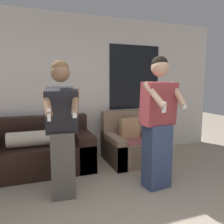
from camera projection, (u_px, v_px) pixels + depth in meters
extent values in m
cube|color=silver|center=(83.00, 87.00, 4.21)|extent=(5.84, 0.06, 2.70)
cube|color=black|center=(135.00, 77.00, 4.51)|extent=(1.10, 0.01, 1.30)
cube|color=black|center=(40.00, 157.00, 3.58)|extent=(1.70, 0.89, 0.45)
cube|color=black|center=(38.00, 128.00, 3.83)|extent=(1.70, 0.22, 0.41)
cube|color=black|center=(82.00, 149.00, 3.81)|extent=(0.28, 0.89, 0.59)
cylinder|color=beige|center=(39.00, 138.00, 3.43)|extent=(0.94, 0.24, 0.24)
cube|color=#937A60|center=(131.00, 150.00, 4.01)|extent=(0.87, 0.89, 0.42)
cube|color=#937A60|center=(124.00, 123.00, 4.28)|extent=(0.87, 0.20, 0.48)
cube|color=#937A60|center=(113.00, 149.00, 3.89)|extent=(0.18, 0.89, 0.52)
cube|color=#937A60|center=(148.00, 146.00, 4.12)|extent=(0.18, 0.89, 0.52)
cube|color=#994C51|center=(132.00, 139.00, 3.94)|extent=(0.74, 0.72, 0.01)
cube|color=tan|center=(130.00, 128.00, 4.02)|extent=(0.36, 0.14, 0.36)
cube|color=#56514C|center=(63.00, 164.00, 2.74)|extent=(0.31, 0.27, 0.84)
cube|color=black|center=(61.00, 110.00, 2.61)|extent=(0.41, 0.37, 0.57)
sphere|color=brown|center=(60.00, 73.00, 2.54)|extent=(0.22, 0.22, 0.22)
sphere|color=brown|center=(60.00, 69.00, 2.54)|extent=(0.21, 0.21, 0.21)
cylinder|color=brown|center=(47.00, 102.00, 2.42)|extent=(0.10, 0.36, 0.32)
cube|color=white|center=(49.00, 115.00, 2.30)|extent=(0.04, 0.04, 0.13)
cylinder|color=brown|center=(75.00, 101.00, 2.49)|extent=(0.17, 0.36, 0.32)
cube|color=white|center=(75.00, 114.00, 2.36)|extent=(0.05, 0.04, 0.08)
cube|color=#384770|center=(157.00, 156.00, 3.00)|extent=(0.37, 0.28, 0.88)
cube|color=#99383D|center=(159.00, 104.00, 2.89)|extent=(0.48, 0.30, 0.58)
sphere|color=tan|center=(160.00, 68.00, 2.83)|extent=(0.23, 0.23, 0.23)
sphere|color=black|center=(160.00, 64.00, 2.83)|extent=(0.22, 0.22, 0.22)
cylinder|color=tan|center=(154.00, 95.00, 2.66)|extent=(0.18, 0.37, 0.33)
cube|color=white|center=(164.00, 107.00, 2.56)|extent=(0.04, 0.04, 0.13)
cylinder|color=tan|center=(178.00, 94.00, 2.83)|extent=(0.11, 0.36, 0.33)
cube|color=white|center=(184.00, 106.00, 2.70)|extent=(0.05, 0.04, 0.08)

